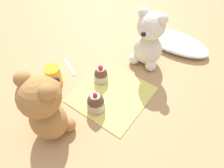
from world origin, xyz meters
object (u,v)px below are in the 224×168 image
object	(u,v)px
teaspoon	(69,66)
cupcake_near_cream_bear	(101,75)
teddy_bear_cream	(149,40)
cupcake_near_tan_bear	(96,102)
teddy_bear_tan	(45,108)
juice_glass	(54,76)

from	to	relation	value
teaspoon	cupcake_near_cream_bear	bearing A→B (deg)	30.57
teddy_bear_cream	cupcake_near_tan_bear	size ratio (longest dim) A/B	2.94
teddy_bear_tan	teaspoon	distance (m)	0.30
cupcake_near_cream_bear	juice_glass	size ratio (longest dim) A/B	0.91
cupcake_near_cream_bear	juice_glass	world-z (taller)	same
teddy_bear_tan	juice_glass	size ratio (longest dim) A/B	3.10
teddy_bear_tan	juice_glass	xyz separation A→B (m)	(-0.13, 0.14, -0.08)
juice_glass	teaspoon	world-z (taller)	juice_glass
teddy_bear_cream	cupcake_near_tan_bear	bearing A→B (deg)	-95.53
teddy_bear_tan	teddy_bear_cream	bearing A→B (deg)	-104.44
cupcake_near_cream_bear	cupcake_near_tan_bear	distance (m)	0.12
cupcake_near_tan_bear	teddy_bear_cream	bearing A→B (deg)	86.73
teddy_bear_tan	cupcake_near_tan_bear	size ratio (longest dim) A/B	3.13
cupcake_near_tan_bear	juice_glass	world-z (taller)	cupcake_near_tan_bear
teddy_bear_cream	teaspoon	bearing A→B (deg)	-140.75
cupcake_near_cream_bear	juice_glass	bearing A→B (deg)	-139.28
cupcake_near_cream_bear	teaspoon	world-z (taller)	cupcake_near_cream_bear
teddy_bear_cream	teddy_bear_tan	distance (m)	0.43
teddy_bear_tan	teaspoon	xyz separation A→B (m)	(-0.15, 0.23, -0.11)
cupcake_near_tan_bear	teaspoon	xyz separation A→B (m)	(-0.20, 0.09, -0.03)
cupcake_near_tan_bear	juice_glass	distance (m)	0.19
cupcake_near_cream_bear	teaspoon	size ratio (longest dim) A/B	0.64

